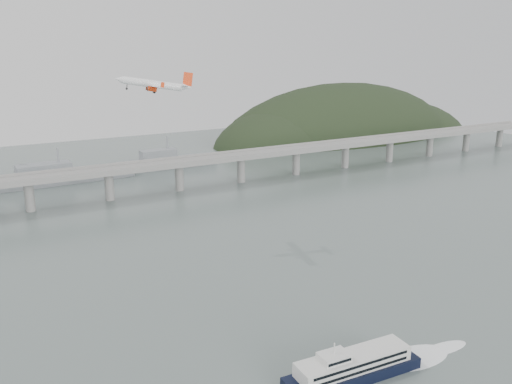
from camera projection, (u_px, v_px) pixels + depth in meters
ground at (326, 313)px, 210.84m from camera, size 900.00×900.00×0.00m
bridge at (150, 170)px, 373.06m from camera, size 800.00×22.00×23.90m
headland at (350, 151)px, 630.27m from camera, size 365.00×155.00×156.00m
ferry at (353, 367)px, 169.11m from camera, size 75.56×15.86×14.24m
airliner at (155, 84)px, 249.72m from camera, size 35.49×32.79×9.83m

